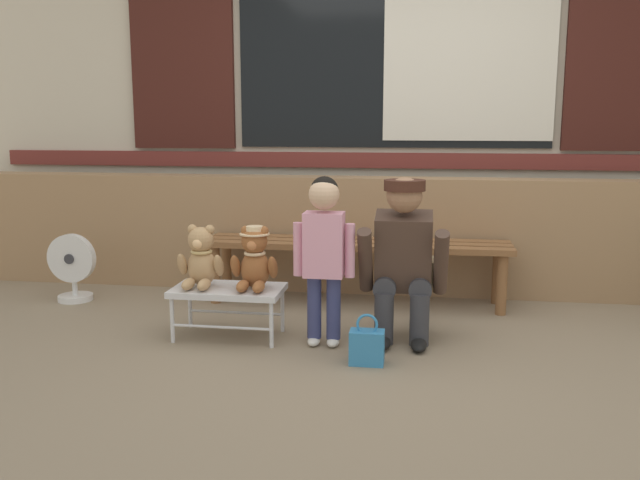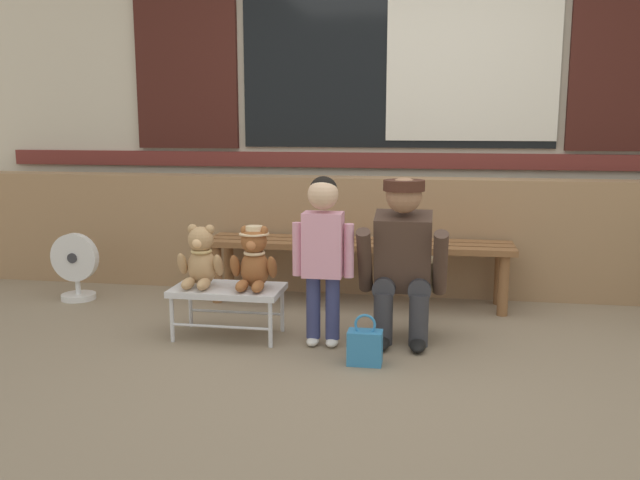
{
  "view_description": "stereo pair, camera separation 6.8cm",
  "coord_description": "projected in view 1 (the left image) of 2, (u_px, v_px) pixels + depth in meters",
  "views": [
    {
      "loc": [
        0.25,
        -3.5,
        1.26
      ],
      "look_at": [
        -0.36,
        0.45,
        0.55
      ],
      "focal_mm": 37.92,
      "sensor_mm": 36.0,
      "label": 1
    },
    {
      "loc": [
        0.32,
        -3.49,
        1.26
      ],
      "look_at": [
        -0.36,
        0.45,
        0.55
      ],
      "focal_mm": 37.92,
      "sensor_mm": 36.0,
      "label": 2
    }
  ],
  "objects": [
    {
      "name": "brick_low_wall",
      "position": [
        388.0,
        235.0,
        4.97
      ],
      "size": [
        6.9,
        0.25,
        0.85
      ],
      "primitive_type": "cube",
      "color": "#997551",
      "rests_on": "ground"
    },
    {
      "name": "shop_facade",
      "position": [
        395.0,
        50.0,
        5.24
      ],
      "size": [
        7.04,
        0.26,
        3.58
      ],
      "color": "beige",
      "rests_on": "ground"
    },
    {
      "name": "adult_crouching",
      "position": [
        405.0,
        259.0,
        3.84
      ],
      "size": [
        0.5,
        0.49,
        0.95
      ],
      "color": "#333338",
      "rests_on": "ground"
    },
    {
      "name": "child_standing",
      "position": [
        324.0,
        242.0,
        3.74
      ],
      "size": [
        0.35,
        0.18,
        0.96
      ],
      "color": "navy",
      "rests_on": "ground"
    },
    {
      "name": "wooden_bench_long",
      "position": [
        356.0,
        251.0,
        4.66
      ],
      "size": [
        2.1,
        0.4,
        0.44
      ],
      "color": "brown",
      "rests_on": "ground"
    },
    {
      "name": "teddy_bear_with_hat",
      "position": [
        254.0,
        259.0,
        3.88
      ],
      "size": [
        0.28,
        0.27,
        0.36
      ],
      "color": "#93562D",
      "rests_on": "small_display_bench"
    },
    {
      "name": "teddy_bear_plain",
      "position": [
        201.0,
        259.0,
        3.93
      ],
      "size": [
        0.28,
        0.26,
        0.36
      ],
      "color": "tan",
      "rests_on": "small_display_bench"
    },
    {
      "name": "ground_plane",
      "position": [
        372.0,
        356.0,
        3.66
      ],
      "size": [
        60.0,
        60.0,
        0.0
      ],
      "primitive_type": "plane",
      "color": "#84725B"
    },
    {
      "name": "small_display_bench",
      "position": [
        228.0,
        293.0,
        3.94
      ],
      "size": [
        0.64,
        0.36,
        0.3
      ],
      "color": "silver",
      "rests_on": "ground"
    },
    {
      "name": "floor_fan",
      "position": [
        73.0,
        268.0,
        4.73
      ],
      "size": [
        0.34,
        0.24,
        0.48
      ],
      "color": "silver",
      "rests_on": "ground"
    },
    {
      "name": "handbag_on_ground",
      "position": [
        367.0,
        346.0,
        3.52
      ],
      "size": [
        0.18,
        0.11,
        0.27
      ],
      "color": "teal",
      "rests_on": "ground"
    }
  ]
}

